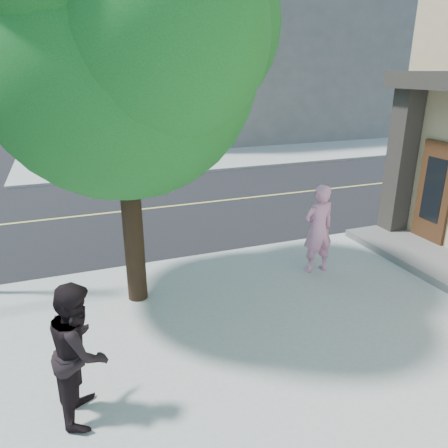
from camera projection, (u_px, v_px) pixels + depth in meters
name	position (u px, v px, depth m)	size (l,w,h in m)	color
ground	(13.00, 288.00, 9.21)	(140.00, 140.00, 0.00)	black
road_ew	(25.00, 222.00, 13.16)	(140.00, 9.00, 0.01)	black
sidewalk_ne	(230.00, 131.00, 32.57)	(29.00, 25.00, 0.12)	#AAAAA5
filler_ne	(235.00, 30.00, 30.77)	(18.00, 16.00, 14.00)	slate
man_on_phone	(318.00, 229.00, 9.41)	(0.74, 0.48, 2.02)	pink
pedestrian	(80.00, 351.00, 5.43)	(0.93, 0.72, 1.91)	black
street_tree	(125.00, 24.00, 6.94)	(5.87, 5.33, 7.79)	black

